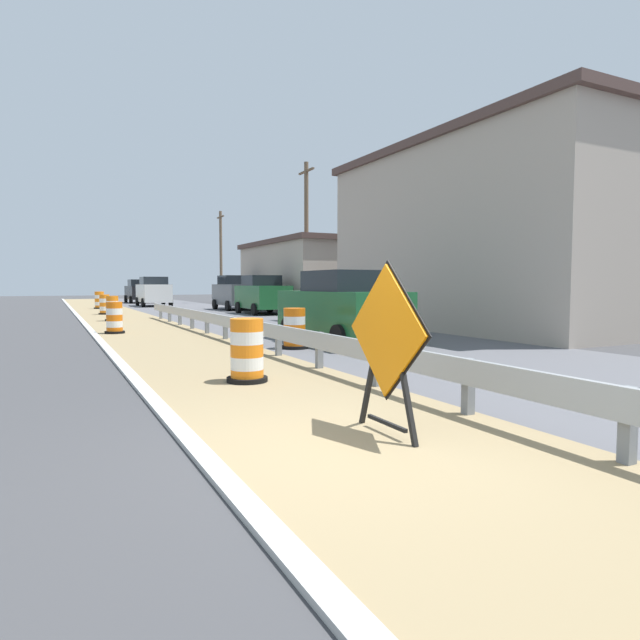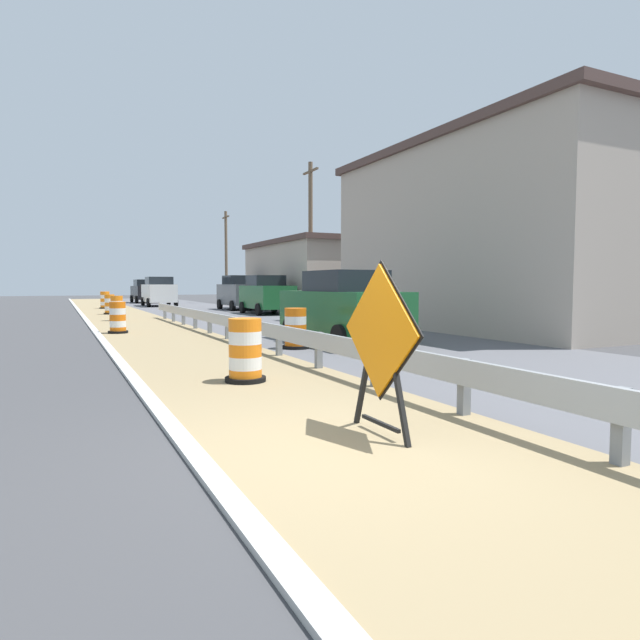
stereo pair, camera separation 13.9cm
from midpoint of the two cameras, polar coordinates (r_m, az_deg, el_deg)
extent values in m
plane|color=#3D3D3F|center=(5.39, 2.44, -13.60)|extent=(160.00, 160.00, 0.00)
cube|color=#8E7A56|center=(5.65, 7.24, -12.78)|extent=(3.45, 120.00, 0.01)
cube|color=#ADADA8|center=(4.94, -11.44, -15.30)|extent=(0.20, 120.00, 0.11)
cube|color=#999EA3|center=(6.11, 21.57, -6.49)|extent=(0.08, 45.23, 0.32)
cube|color=slate|center=(5.59, 30.00, -9.77)|extent=(0.12, 0.12, 0.70)
cube|color=slate|center=(6.92, 15.63, -6.86)|extent=(0.12, 0.12, 0.70)
cube|color=slate|center=(8.54, 6.39, -4.72)|extent=(0.12, 0.12, 0.70)
cube|color=slate|center=(10.31, 0.24, -3.22)|extent=(0.12, 0.12, 0.70)
cube|color=slate|center=(12.18, -4.06, -2.15)|extent=(0.12, 0.12, 0.70)
cube|color=slate|center=(14.10, -7.20, -1.36)|extent=(0.12, 0.12, 0.70)
cube|color=slate|center=(16.05, -9.58, -0.76)|extent=(0.12, 0.12, 0.70)
cube|color=slate|center=(18.02, -11.44, -0.28)|extent=(0.12, 0.12, 0.70)
cube|color=slate|center=(20.02, -12.93, 0.10)|extent=(0.12, 0.12, 0.70)
cube|color=slate|center=(22.02, -14.15, 0.41)|extent=(0.12, 0.12, 0.70)
cube|color=slate|center=(24.03, -15.17, 0.67)|extent=(0.12, 0.12, 0.70)
cube|color=slate|center=(26.05, -16.03, 0.89)|extent=(0.12, 0.12, 0.70)
cube|color=black|center=(5.54, 9.12, -7.59)|extent=(0.05, 0.39, 1.06)
cube|color=black|center=(6.12, 5.36, -6.47)|extent=(0.05, 0.39, 1.06)
cube|color=black|center=(5.91, 7.11, -10.85)|extent=(0.05, 0.72, 0.04)
cube|color=orange|center=(5.73, 7.03, -1.14)|extent=(0.04, 1.42, 1.42)
cube|color=black|center=(5.74, 7.18, -1.14)|extent=(0.02, 1.50, 1.50)
cylinder|color=orange|center=(9.01, -7.50, -5.85)|extent=(0.54, 0.54, 0.21)
cylinder|color=white|center=(8.98, -7.51, -4.53)|extent=(0.54, 0.54, 0.21)
cylinder|color=orange|center=(8.95, -7.52, -3.19)|extent=(0.54, 0.54, 0.21)
cylinder|color=white|center=(8.93, -7.53, -1.85)|extent=(0.54, 0.54, 0.21)
cylinder|color=orange|center=(8.91, -7.54, -0.50)|extent=(0.54, 0.54, 0.21)
cylinder|color=black|center=(9.02, -7.49, -6.26)|extent=(0.68, 0.68, 0.08)
cylinder|color=orange|center=(13.49, -2.32, -2.62)|extent=(0.55, 0.55, 0.20)
cylinder|color=white|center=(13.47, -2.32, -1.76)|extent=(0.55, 0.55, 0.20)
cylinder|color=orange|center=(13.45, -2.33, -0.89)|extent=(0.55, 0.55, 0.20)
cylinder|color=white|center=(13.44, -2.33, -0.03)|extent=(0.55, 0.55, 0.20)
cylinder|color=orange|center=(13.42, -2.33, 0.84)|extent=(0.55, 0.55, 0.20)
cylinder|color=black|center=(13.50, -2.32, -2.89)|extent=(0.68, 0.68, 0.08)
cylinder|color=orange|center=(18.88, -20.49, -1.01)|extent=(0.51, 0.51, 0.21)
cylinder|color=white|center=(18.86, -20.51, -0.39)|extent=(0.51, 0.51, 0.21)
cylinder|color=orange|center=(18.85, -20.52, 0.24)|extent=(0.51, 0.51, 0.21)
cylinder|color=white|center=(18.84, -20.54, 0.88)|extent=(0.51, 0.51, 0.21)
cylinder|color=orange|center=(18.83, -20.55, 1.51)|extent=(0.51, 0.51, 0.21)
cylinder|color=black|center=(18.88, -20.49, -1.21)|extent=(0.64, 0.64, 0.08)
cylinder|color=orange|center=(25.36, -20.63, 0.17)|extent=(0.51, 0.51, 0.22)
cylinder|color=white|center=(25.35, -20.65, 0.67)|extent=(0.51, 0.51, 0.22)
cylinder|color=orange|center=(25.34, -20.66, 1.17)|extent=(0.51, 0.51, 0.22)
cylinder|color=white|center=(25.33, -20.67, 1.67)|extent=(0.51, 0.51, 0.22)
cylinder|color=orange|center=(25.33, -20.68, 2.17)|extent=(0.51, 0.51, 0.22)
cylinder|color=black|center=(25.37, -20.63, 0.01)|extent=(0.64, 0.64, 0.08)
cylinder|color=orange|center=(30.99, -21.34, 0.77)|extent=(0.51, 0.51, 0.21)
cylinder|color=white|center=(30.98, -21.35, 1.16)|extent=(0.51, 0.51, 0.21)
cylinder|color=orange|center=(30.98, -21.36, 1.56)|extent=(0.51, 0.51, 0.21)
cylinder|color=white|center=(30.97, -21.36, 1.95)|extent=(0.51, 0.51, 0.21)
cylinder|color=orange|center=(30.96, -21.37, 2.35)|extent=(0.51, 0.51, 0.21)
cylinder|color=black|center=(31.00, -21.33, 0.64)|extent=(0.63, 0.63, 0.08)
cylinder|color=orange|center=(38.38, -21.79, 1.30)|extent=(0.58, 0.58, 0.23)
cylinder|color=white|center=(38.37, -21.80, 1.64)|extent=(0.58, 0.58, 0.23)
cylinder|color=orange|center=(38.36, -21.80, 1.98)|extent=(0.58, 0.58, 0.23)
cylinder|color=white|center=(38.36, -21.81, 2.32)|extent=(0.58, 0.58, 0.23)
cylinder|color=orange|center=(38.35, -21.82, 2.66)|extent=(0.58, 0.58, 0.23)
cylinder|color=black|center=(38.38, -21.78, 1.19)|extent=(0.73, 0.73, 0.08)
cube|color=silver|center=(41.48, -16.68, 2.75)|extent=(1.94, 4.54, 1.28)
cube|color=black|center=(41.29, -16.67, 4.03)|extent=(1.74, 2.10, 0.56)
cylinder|color=black|center=(42.84, -18.24, 1.89)|extent=(0.22, 0.64, 0.64)
cylinder|color=black|center=(43.12, -15.72, 1.95)|extent=(0.22, 0.64, 0.64)
cylinder|color=black|center=(39.87, -17.68, 1.77)|extent=(0.22, 0.64, 0.64)
cylinder|color=black|center=(40.18, -14.98, 1.84)|extent=(0.22, 0.64, 0.64)
cube|color=#4C5156|center=(34.38, -8.36, 2.70)|extent=(1.95, 4.15, 1.30)
cube|color=black|center=(34.53, -8.47, 4.24)|extent=(1.73, 1.92, 0.56)
cylinder|color=black|center=(33.44, -6.07, 1.58)|extent=(0.23, 0.64, 0.64)
cylinder|color=black|center=(32.81, -9.17, 1.51)|extent=(0.23, 0.64, 0.64)
cylinder|color=black|center=(35.99, -7.61, 1.72)|extent=(0.23, 0.64, 0.64)
cylinder|color=black|center=(35.41, -10.51, 1.66)|extent=(0.23, 0.64, 0.64)
cube|color=black|center=(49.42, -18.10, 2.79)|extent=(1.86, 4.29, 1.15)
cube|color=black|center=(49.25, -18.09, 3.79)|extent=(1.63, 1.99, 0.56)
cylinder|color=black|center=(50.68, -19.32, 2.14)|extent=(0.23, 0.64, 0.64)
cylinder|color=black|center=(50.96, -17.36, 2.19)|extent=(0.23, 0.64, 0.64)
cylinder|color=black|center=(47.91, -18.85, 2.06)|extent=(0.23, 0.64, 0.64)
cylinder|color=black|center=(48.20, -16.78, 2.11)|extent=(0.23, 0.64, 0.64)
cube|color=#195128|center=(29.38, -5.56, 2.47)|extent=(1.90, 4.10, 1.22)
cube|color=black|center=(29.53, -5.68, 4.20)|extent=(1.70, 1.89, 0.56)
cylinder|color=black|center=(28.50, -2.83, 1.21)|extent=(0.22, 0.64, 0.64)
cylinder|color=black|center=(27.82, -6.40, 1.12)|extent=(0.22, 0.64, 0.64)
cylinder|color=black|center=(31.00, -4.78, 1.41)|extent=(0.22, 0.64, 0.64)
cylinder|color=black|center=(30.37, -8.10, 1.34)|extent=(0.22, 0.64, 0.64)
cube|color=#195128|center=(14.75, 2.62, 0.93)|extent=(1.94, 4.48, 1.11)
cube|color=black|center=(14.58, 2.98, 4.17)|extent=(1.68, 2.09, 0.56)
cylinder|color=black|center=(15.66, -2.95, -0.93)|extent=(0.24, 0.65, 0.64)
cylinder|color=black|center=(16.50, 2.73, -0.69)|extent=(0.24, 0.65, 0.64)
cylinder|color=black|center=(13.09, 2.46, -1.86)|extent=(0.24, 0.65, 0.64)
cylinder|color=black|center=(14.08, 8.80, -1.50)|extent=(0.24, 0.65, 0.64)
cube|color=#AD9E8E|center=(21.64, 19.85, 7.81)|extent=(8.10, 12.01, 6.41)
cube|color=#4C3833|center=(22.14, 20.05, 16.50)|extent=(8.43, 12.49, 0.30)
cube|color=#AD9E8E|center=(34.64, 1.34, 4.48)|extent=(8.19, 10.27, 4.03)
cube|color=#4C3833|center=(34.73, 1.35, 8.05)|extent=(8.52, 10.68, 0.30)
cylinder|color=brown|center=(16.81, 24.06, 10.39)|extent=(0.24, 0.24, 7.27)
cube|color=brown|center=(17.46, 24.36, 20.65)|extent=(0.12, 1.80, 0.10)
cylinder|color=brown|center=(30.20, -0.88, 8.69)|extent=(0.24, 0.24, 8.36)
cube|color=brown|center=(30.73, -0.89, 15.55)|extent=(0.12, 1.80, 0.10)
cylinder|color=brown|center=(47.32, -9.87, 6.59)|extent=(0.24, 0.24, 7.90)
cube|color=brown|center=(47.61, -9.92, 10.73)|extent=(0.12, 1.80, 0.10)
camera|label=1|loc=(0.07, -89.65, 0.02)|focal=30.08mm
camera|label=2|loc=(0.07, 90.35, -0.02)|focal=30.08mm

